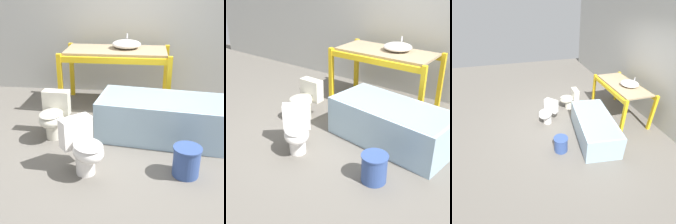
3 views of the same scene
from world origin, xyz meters
TOP-DOWN VIEW (x-y plane):
  - ground_plane at (0.00, 0.00)m, footprint 12.00×12.00m
  - warehouse_wall_rear at (0.00, 2.02)m, footprint 10.80×0.08m
  - shelving_rack at (-0.22, 1.30)m, footprint 1.71×0.86m
  - sink_basin at (-0.06, 1.38)m, footprint 0.46×0.44m
  - bathtub_main at (0.48, 0.24)m, footprint 1.72×0.98m
  - toilet_near at (-0.93, 0.08)m, footprint 0.36×0.54m
  - toilet_far at (-0.38, -0.69)m, footprint 0.60×0.61m
  - bucket_white at (0.73, -0.63)m, footprint 0.31×0.31m

SIDE VIEW (x-z plane):
  - ground_plane at x=0.00m, z-range 0.00..0.00m
  - bucket_white at x=0.73m, z-range 0.01..0.35m
  - bathtub_main at x=0.48m, z-range 0.04..0.59m
  - toilet_near at x=-0.93m, z-range 0.02..0.62m
  - toilet_far at x=-0.38m, z-range 0.02..0.62m
  - shelving_rack at x=-0.22m, z-range 0.33..1.27m
  - sink_basin at x=-0.06m, z-range 0.90..1.11m
  - warehouse_wall_rear at x=0.00m, z-range 0.00..3.20m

